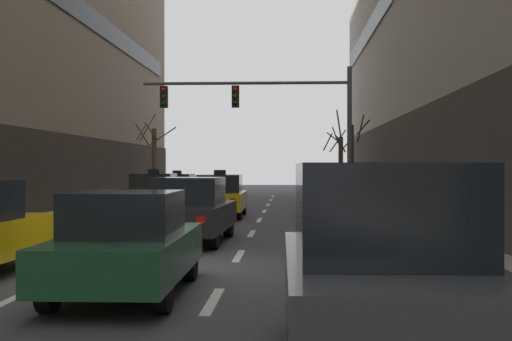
% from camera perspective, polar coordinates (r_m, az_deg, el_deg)
% --- Properties ---
extents(ground_plane, '(120.00, 120.00, 0.00)m').
position_cam_1_polar(ground_plane, '(13.24, -8.75, -8.29)').
color(ground_plane, '#424247').
extents(sidewalk_right, '(2.79, 80.00, 0.14)m').
position_cam_1_polar(sidewalk_right, '(13.37, 17.23, -7.91)').
color(sidewalk_right, gray).
rests_on(sidewalk_right, ground).
extents(lane_stripe_l1_s3, '(0.16, 2.00, 0.01)m').
position_cam_1_polar(lane_stripe_l1_s3, '(10.85, -20.02, -10.21)').
color(lane_stripe_l1_s3, silver).
rests_on(lane_stripe_l1_s3, ground).
extents(lane_stripe_l1_s4, '(0.16, 2.00, 0.01)m').
position_cam_1_polar(lane_stripe_l1_s4, '(15.52, -12.76, -7.01)').
color(lane_stripe_l1_s4, silver).
rests_on(lane_stripe_l1_s4, ground).
extents(lane_stripe_l1_s5, '(0.16, 2.00, 0.01)m').
position_cam_1_polar(lane_stripe_l1_s5, '(20.35, -8.94, -5.26)').
color(lane_stripe_l1_s5, silver).
rests_on(lane_stripe_l1_s5, ground).
extents(lane_stripe_l1_s6, '(0.16, 2.00, 0.01)m').
position_cam_1_polar(lane_stripe_l1_s6, '(25.25, -6.61, -4.18)').
color(lane_stripe_l1_s6, silver).
rests_on(lane_stripe_l1_s6, ground).
extents(lane_stripe_l1_s7, '(0.16, 2.00, 0.01)m').
position_cam_1_polar(lane_stripe_l1_s7, '(30.18, -5.04, -3.44)').
color(lane_stripe_l1_s7, silver).
rests_on(lane_stripe_l1_s7, ground).
extents(lane_stripe_l1_s8, '(0.16, 2.00, 0.01)m').
position_cam_1_polar(lane_stripe_l1_s8, '(35.12, -3.91, -2.91)').
color(lane_stripe_l1_s8, silver).
rests_on(lane_stripe_l1_s8, ground).
extents(lane_stripe_l1_s9, '(0.16, 2.00, 0.01)m').
position_cam_1_polar(lane_stripe_l1_s9, '(40.09, -3.06, -2.51)').
color(lane_stripe_l1_s9, silver).
rests_on(lane_stripe_l1_s9, ground).
extents(lane_stripe_l1_s10, '(0.16, 2.00, 0.01)m').
position_cam_1_polar(lane_stripe_l1_s10, '(45.06, -2.40, -2.20)').
color(lane_stripe_l1_s10, silver).
rests_on(lane_stripe_l1_s10, ground).
extents(lane_stripe_l2_s3, '(0.16, 2.00, 0.01)m').
position_cam_1_polar(lane_stripe_l2_s3, '(10.08, -3.69, -10.99)').
color(lane_stripe_l2_s3, silver).
rests_on(lane_stripe_l2_s3, ground).
extents(lane_stripe_l2_s4, '(0.16, 2.00, 0.01)m').
position_cam_1_polar(lane_stripe_l2_s4, '(15.00, -1.48, -7.26)').
color(lane_stripe_l2_s4, silver).
rests_on(lane_stripe_l2_s4, ground).
extents(lane_stripe_l2_s5, '(0.16, 2.00, 0.01)m').
position_cam_1_polar(lane_stripe_l2_s5, '(19.95, -0.38, -5.37)').
color(lane_stripe_l2_s5, silver).
rests_on(lane_stripe_l2_s5, ground).
extents(lane_stripe_l2_s6, '(0.16, 2.00, 0.01)m').
position_cam_1_polar(lane_stripe_l2_s6, '(24.93, 0.28, -4.23)').
color(lane_stripe_l2_s6, silver).
rests_on(lane_stripe_l2_s6, ground).
extents(lane_stripe_l2_s7, '(0.16, 2.00, 0.01)m').
position_cam_1_polar(lane_stripe_l2_s7, '(29.91, 0.72, -3.47)').
color(lane_stripe_l2_s7, silver).
rests_on(lane_stripe_l2_s7, ground).
extents(lane_stripe_l2_s8, '(0.16, 2.00, 0.01)m').
position_cam_1_polar(lane_stripe_l2_s8, '(34.90, 1.03, -2.93)').
color(lane_stripe_l2_s8, silver).
rests_on(lane_stripe_l2_s8, ground).
extents(lane_stripe_l2_s9, '(0.16, 2.00, 0.01)m').
position_cam_1_polar(lane_stripe_l2_s9, '(39.89, 1.26, -2.52)').
color(lane_stripe_l2_s9, silver).
rests_on(lane_stripe_l2_s9, ground).
extents(lane_stripe_l2_s10, '(0.16, 2.00, 0.01)m').
position_cam_1_polar(lane_stripe_l2_s10, '(44.88, 1.45, -2.21)').
color(lane_stripe_l2_s10, silver).
rests_on(lane_stripe_l2_s10, ground).
extents(car_driving_0, '(1.84, 4.30, 1.61)m').
position_cam_1_polar(car_driving_0, '(10.55, -10.90, -6.17)').
color(car_driving_0, black).
rests_on(car_driving_0, ground).
extents(taxi_driving_1, '(1.91, 4.49, 1.86)m').
position_cam_1_polar(taxi_driving_1, '(26.20, -3.06, -2.21)').
color(taxi_driving_1, black).
rests_on(taxi_driving_1, ground).
extents(taxi_driving_3, '(2.02, 4.59, 1.89)m').
position_cam_1_polar(taxi_driving_3, '(28.10, -8.63, -2.01)').
color(taxi_driving_3, black).
rests_on(taxi_driving_3, ground).
extents(taxi_driving_4, '(1.91, 4.35, 1.79)m').
position_cam_1_polar(taxi_driving_4, '(34.75, -6.68, -1.63)').
color(taxi_driving_4, black).
rests_on(taxi_driving_4, ground).
extents(car_driving_5, '(2.07, 4.62, 1.71)m').
position_cam_1_polar(car_driving_5, '(17.55, -5.65, -3.41)').
color(car_driving_5, black).
rests_on(car_driving_5, ground).
extents(car_parked_0, '(1.79, 4.18, 2.01)m').
position_cam_1_polar(car_parked_0, '(6.46, 10.43, -8.41)').
color(car_parked_0, black).
rests_on(car_parked_0, ground).
extents(traffic_signal_0, '(8.07, 0.35, 5.69)m').
position_cam_1_polar(traffic_signal_0, '(25.95, 1.53, 5.04)').
color(traffic_signal_0, '#4C4C51').
rests_on(traffic_signal_0, sidewalk_right).
extents(street_tree_0, '(1.91, 1.90, 4.20)m').
position_cam_1_polar(street_tree_0, '(39.84, 7.17, 0.54)').
color(street_tree_0, '#4C3823').
rests_on(street_tree_0, sidewalk_right).
extents(street_tree_1, '(2.46, 2.47, 5.15)m').
position_cam_1_polar(street_tree_1, '(41.46, -8.69, 0.94)').
color(street_tree_1, '#4C3823').
rests_on(street_tree_1, sidewalk_left).
extents(street_tree_2, '(1.61, 1.59, 4.68)m').
position_cam_1_polar(street_tree_2, '(33.00, 8.07, 0.97)').
color(street_tree_2, '#4C3823').
rests_on(street_tree_2, sidewalk_right).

